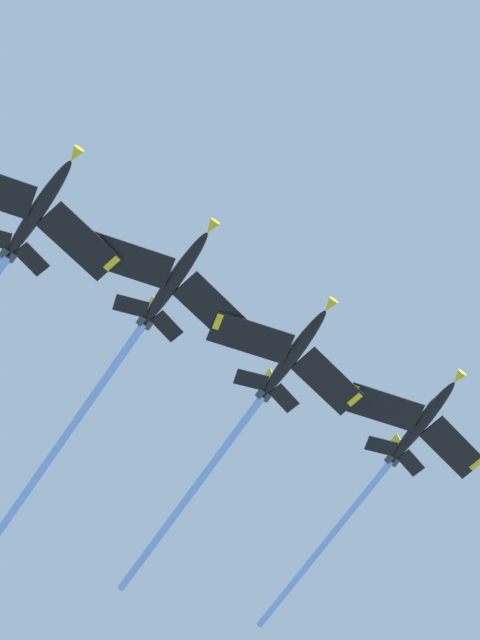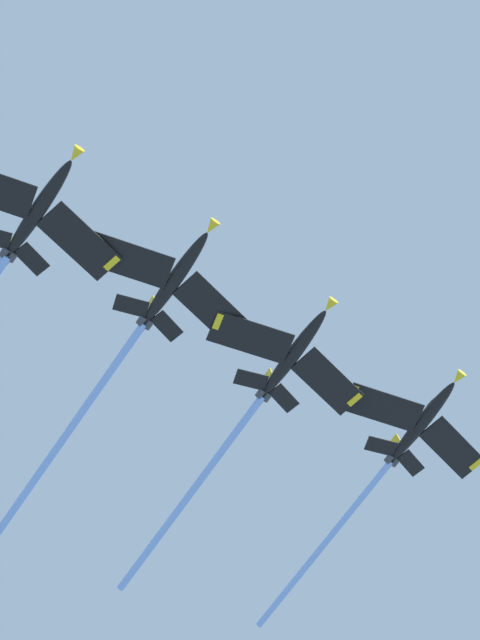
{
  "view_description": "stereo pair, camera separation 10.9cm",
  "coord_description": "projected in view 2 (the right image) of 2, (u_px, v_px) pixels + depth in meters",
  "views": [
    {
      "loc": [
        -57.35,
        -0.17,
        1.63
      ],
      "look_at": [
        24.18,
        15.17,
        109.75
      ],
      "focal_mm": 71.4,
      "sensor_mm": 36.0,
      "label": 1
    },
    {
      "loc": [
        -57.37,
        -0.07,
        1.63
      ],
      "look_at": [
        24.18,
        15.17,
        109.75
      ],
      "focal_mm": 71.4,
      "sensor_mm": 36.0,
      "label": 2
    }
  ],
  "objects": [
    {
      "name": "jet_inner_left",
      "position": [
        261.0,
        398.0,
        140.24
      ],
      "size": [
        30.78,
        31.67,
        12.7
      ],
      "color": "black"
    },
    {
      "name": "jet_far_left",
      "position": [
        397.0,
        453.0,
        147.7
      ],
      "size": [
        29.15,
        30.19,
        11.69
      ],
      "color": "black"
    },
    {
      "name": "jet_centre",
      "position": [
        136.0,
        335.0,
        134.85
      ],
      "size": [
        32.82,
        34.09,
        14.28
      ],
      "color": "black"
    }
  ]
}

